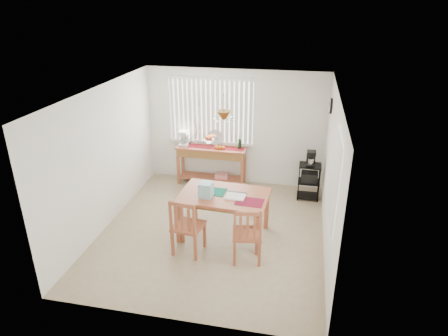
% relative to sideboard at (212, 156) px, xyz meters
% --- Properties ---
extents(ground, '(4.00, 4.50, 0.01)m').
position_rel_sideboard_xyz_m(ground, '(0.49, -2.01, -0.67)').
color(ground, tan).
extents(room_shell, '(4.20, 4.70, 2.70)m').
position_rel_sideboard_xyz_m(room_shell, '(0.49, -1.99, 1.03)').
color(room_shell, white).
rests_on(room_shell, ground).
extents(sideboard, '(1.58, 0.44, 0.89)m').
position_rel_sideboard_xyz_m(sideboard, '(0.00, 0.00, 0.00)').
color(sideboard, '#B05C3B').
rests_on(sideboard, ground).
extents(sideboard_items, '(1.50, 0.37, 0.68)m').
position_rel_sideboard_xyz_m(sideboard_items, '(-0.26, 0.02, 0.36)').
color(sideboard_items, maroon).
rests_on(sideboard_items, sideboard).
extents(wire_cart, '(0.45, 0.36, 0.77)m').
position_rel_sideboard_xyz_m(wire_cart, '(2.19, -0.30, -0.20)').
color(wire_cart, black).
rests_on(wire_cart, ground).
extents(cart_items, '(0.18, 0.22, 0.32)m').
position_rel_sideboard_xyz_m(cart_items, '(2.19, -0.29, 0.25)').
color(cart_items, black).
rests_on(cart_items, wire_cart).
extents(dining_table, '(1.59, 1.08, 0.82)m').
position_rel_sideboard_xyz_m(dining_table, '(0.71, -2.08, 0.06)').
color(dining_table, '#B05C3B').
rests_on(dining_table, ground).
extents(table_items, '(1.18, 0.62, 0.26)m').
position_rel_sideboard_xyz_m(table_items, '(0.56, -2.20, 0.26)').
color(table_items, '#126751').
rests_on(table_items, dining_table).
extents(chair_left, '(0.54, 0.54, 1.04)m').
position_rel_sideboard_xyz_m(chair_left, '(0.23, -2.75, -0.16)').
color(chair_left, '#B05C3B').
rests_on(chair_left, ground).
extents(chair_right, '(0.53, 0.53, 1.00)m').
position_rel_sideboard_xyz_m(chair_right, '(1.23, -2.75, -0.17)').
color(chair_right, '#B05C3B').
rests_on(chair_right, ground).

